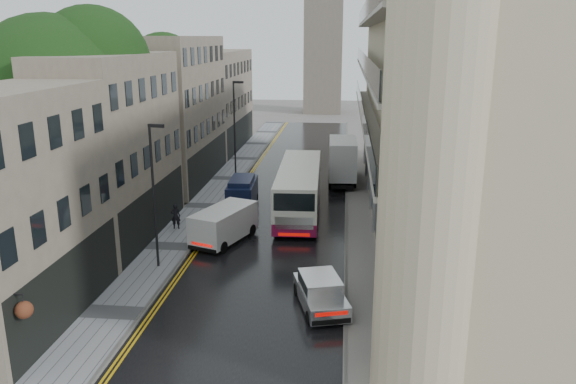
% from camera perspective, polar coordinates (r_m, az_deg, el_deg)
% --- Properties ---
extents(road, '(9.00, 85.00, 0.02)m').
position_cam_1_polar(road, '(40.60, -0.48, -1.77)').
color(road, black).
rests_on(road, ground).
extents(left_sidewalk, '(2.70, 85.00, 0.12)m').
position_cam_1_polar(left_sidewalk, '(41.61, -8.52, -1.44)').
color(left_sidewalk, gray).
rests_on(left_sidewalk, ground).
extents(right_sidewalk, '(1.80, 85.00, 0.12)m').
position_cam_1_polar(right_sidewalk, '(40.37, 7.16, -1.92)').
color(right_sidewalk, slate).
rests_on(right_sidewalk, ground).
extents(old_shop_row, '(4.50, 56.00, 12.00)m').
position_cam_1_polar(old_shop_row, '(43.69, -12.64, 7.15)').
color(old_shop_row, gray).
rests_on(old_shop_row, ground).
extents(modern_block, '(8.00, 40.00, 14.00)m').
position_cam_1_polar(modern_block, '(37.86, 15.05, 7.29)').
color(modern_block, '#BDAB8C').
rests_on(modern_block, ground).
extents(tree_near, '(10.56, 10.56, 13.89)m').
position_cam_1_polar(tree_near, '(35.65, -22.45, 6.08)').
color(tree_near, black).
rests_on(tree_near, ground).
extents(tree_far, '(9.24, 9.24, 12.46)m').
position_cam_1_polar(tree_far, '(47.38, -14.71, 7.93)').
color(tree_far, black).
rests_on(tree_far, ground).
extents(cream_bus, '(3.14, 12.19, 3.30)m').
position_cam_1_polar(cream_bus, '(36.32, -1.12, -1.13)').
color(cream_bus, silver).
rests_on(cream_bus, road).
extents(white_lorry, '(2.41, 7.40, 3.85)m').
position_cam_1_polar(white_lorry, '(46.01, 4.31, 2.76)').
color(white_lorry, silver).
rests_on(white_lorry, road).
extents(silver_hatchback, '(2.86, 4.45, 1.54)m').
position_cam_1_polar(silver_hatchback, '(24.71, 2.20, -11.66)').
color(silver_hatchback, silver).
rests_on(silver_hatchback, road).
extents(white_van, '(3.57, 5.20, 2.16)m').
position_cam_1_polar(white_van, '(33.38, -9.43, -3.89)').
color(white_van, silver).
rests_on(white_van, road).
extents(navy_van, '(2.05, 4.66, 2.33)m').
position_cam_1_polar(navy_van, '(39.54, -6.17, -0.56)').
color(navy_van, '#0E1633').
rests_on(navy_van, road).
extents(pedestrian, '(0.65, 0.48, 1.65)m').
position_cam_1_polar(pedestrian, '(36.72, -11.34, -2.44)').
color(pedestrian, black).
rests_on(pedestrian, left_sidewalk).
extents(lamp_post_near, '(0.88, 0.34, 7.68)m').
position_cam_1_polar(lamp_post_near, '(30.13, -13.46, -0.55)').
color(lamp_post_near, black).
rests_on(lamp_post_near, left_sidewalk).
extents(lamp_post_far, '(0.95, 0.33, 8.32)m').
position_cam_1_polar(lamp_post_far, '(48.71, -5.45, 6.24)').
color(lamp_post_far, black).
rests_on(lamp_post_far, left_sidewalk).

